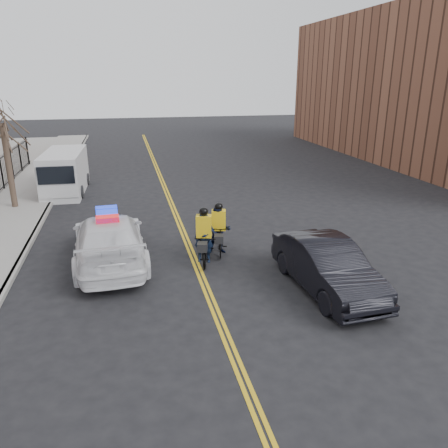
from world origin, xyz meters
TOP-DOWN VIEW (x-y plane):
  - ground at (0.00, 0.00)m, footprint 120.00×120.00m
  - center_line_left at (-0.08, 8.00)m, footprint 0.10×60.00m
  - center_line_right at (0.08, 8.00)m, footprint 0.10×60.00m
  - sidewalk at (-7.50, 8.00)m, footprint 3.00×60.00m
  - curb at (-6.00, 8.00)m, footprint 0.20×60.00m
  - building_across at (22.00, 18.00)m, footprint 12.00×30.00m
  - street_tree at (-7.60, 10.00)m, footprint 3.20×3.20m
  - police_cruiser at (-2.89, 2.30)m, footprint 2.70×5.97m
  - dark_sedan at (3.56, -1.31)m, footprint 1.98×4.85m
  - cargo_van at (-5.51, 12.89)m, footprint 2.25×5.49m
  - cyclist_near at (0.33, 1.63)m, footprint 1.21×2.14m
  - cyclist_far at (1.00, 2.32)m, footprint 0.98×1.97m

SIDE VIEW (x-z plane):
  - ground at x=0.00m, z-range 0.00..0.00m
  - center_line_left at x=-0.08m, z-range 0.00..0.01m
  - center_line_right at x=0.08m, z-range 0.00..0.01m
  - sidewalk at x=-7.50m, z-range 0.00..0.15m
  - curb at x=-6.00m, z-range 0.00..0.15m
  - cyclist_near at x=0.33m, z-range -0.30..1.69m
  - cyclist_far at x=1.00m, z-range -0.20..1.72m
  - dark_sedan at x=3.56m, z-range 0.00..1.56m
  - police_cruiser at x=-2.89m, z-range -0.07..1.78m
  - cargo_van at x=-5.51m, z-range -0.03..2.25m
  - street_tree at x=-7.60m, z-range 1.13..5.93m
  - building_across at x=22.00m, z-range 0.00..11.00m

